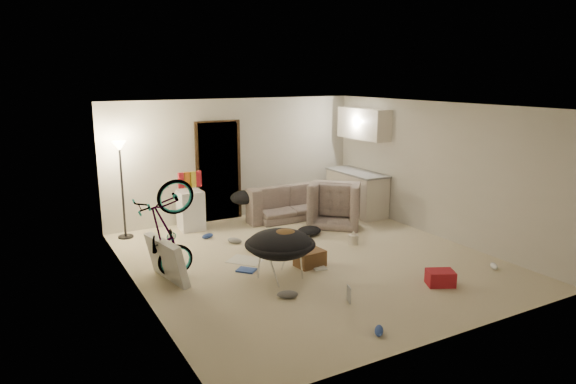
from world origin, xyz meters
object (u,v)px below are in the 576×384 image
floor_lamp (121,169)px  drink_case_b (440,278)px  saucer_chair (280,250)px  sofa (285,205)px  armchair (337,207)px  juicer (353,239)px  kitchen_counter (357,193)px  drink_case_a (310,258)px  tv_box (167,260)px  bicycle (167,254)px  mini_fridge (191,210)px

floor_lamp → drink_case_b: 5.81m
saucer_chair → sofa: bearing=60.1°
armchair → juicer: bearing=109.8°
sofa → saucer_chair: bearing=59.8°
kitchen_counter → saucer_chair: kitchen_counter is taller
floor_lamp → drink_case_a: floor_lamp is taller
kitchen_counter → sofa: bearing=163.7°
sofa → tv_box: size_ratio=1.91×
bicycle → saucer_chair: (1.49, -0.74, 0.03)m
armchair → saucer_chair: 3.19m
floor_lamp → saucer_chair: floor_lamp is taller
bicycle → drink_case_a: bearing=-101.4°
drink_case_a → juicer: 1.35m
kitchen_counter → armchair: size_ratio=1.48×
kitchen_counter → juicer: 2.22m
saucer_chair → juicer: size_ratio=4.14×
saucer_chair → tv_box: bearing=153.3°
mini_fridge → juicer: mini_fridge is taller
drink_case_b → juicer: (-0.01, 2.11, -0.01)m
juicer → saucer_chair: bearing=-158.1°
drink_case_a → drink_case_b: (1.24, -1.57, -0.02)m
mini_fridge → bicycle: bearing=-115.4°
sofa → drink_case_b: sofa is taller
drink_case_b → juicer: bearing=116.5°
kitchen_counter → bicycle: 5.05m
armchair → bicycle: size_ratio=0.65×
armchair → bicycle: (-3.91, -1.33, 0.08)m
sofa → tv_box: tv_box is taller
bicycle → juicer: bicycle is taller
mini_fridge → tv_box: (-1.14, -2.30, -0.07)m
floor_lamp → mini_fridge: (1.24, -0.10, -0.92)m
floor_lamp → sofa: size_ratio=0.97×
tv_box → drink_case_b: bearing=-42.0°
kitchen_counter → drink_case_a: 3.45m
bicycle → sofa: bearing=-53.3°
saucer_chair → floor_lamp: bearing=116.8°
mini_fridge → saucer_chair: size_ratio=0.74×
drink_case_a → saucer_chair: bearing=-166.1°
armchair → mini_fridge: mini_fridge is taller
floor_lamp → bicycle: size_ratio=1.16×
mini_fridge → drink_case_b: (2.25, -4.39, -0.28)m
bicycle → drink_case_b: 3.99m
floor_lamp → drink_case_a: (2.25, -2.92, -1.18)m
sofa → kitchen_counter: bearing=163.5°
kitchen_counter → drink_case_b: size_ratio=3.94×
armchair → drink_case_b: size_ratio=2.66×
floor_lamp → kitchen_counter: 4.95m
sofa → drink_case_b: size_ratio=4.90×
bicycle → drink_case_b: bicycle is taller
floor_lamp → kitchen_counter: bearing=-7.7°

